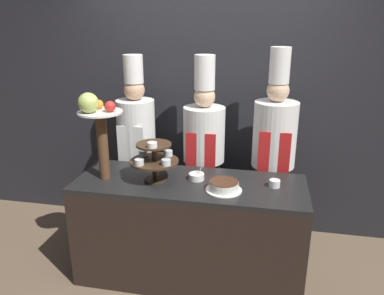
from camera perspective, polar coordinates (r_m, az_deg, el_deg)
The scene contains 10 objects.
wall_back at distance 3.68m, azimuth 2.64°, elevation 8.46°, with size 10.00×0.06×2.80m.
buffet_counter at distance 3.14m, azimuth -0.37°, elevation -12.45°, with size 1.81×0.66×0.86m.
tiered_stand at distance 2.90m, azimuth -5.79°, elevation -1.62°, with size 0.38×0.38×0.35m.
fruit_pedestal at distance 2.93m, azimuth -14.20°, elevation 3.87°, with size 0.34×0.34×0.70m.
cake_round at distance 2.79m, azimuth 4.87°, elevation -5.88°, with size 0.27×0.27×0.07m.
cup_white at distance 2.91m, azimuth 12.48°, elevation -5.37°, with size 0.08×0.08×0.06m.
serving_bowl_far at distance 2.97m, azimuth 0.71°, elevation -4.43°, with size 0.12×0.12×0.15m.
chef_left at distance 3.59m, azimuth -8.41°, elevation 0.83°, with size 0.36×0.36×1.78m.
chef_center_left at distance 3.44m, azimuth 1.82°, elevation -0.10°, with size 0.38×0.38×1.78m.
chef_center_right at distance 3.38m, azimuth 12.34°, elevation -0.22°, with size 0.38×0.38×1.86m.
Camera 1 is at (0.55, -2.30, 2.06)m, focal length 35.00 mm.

